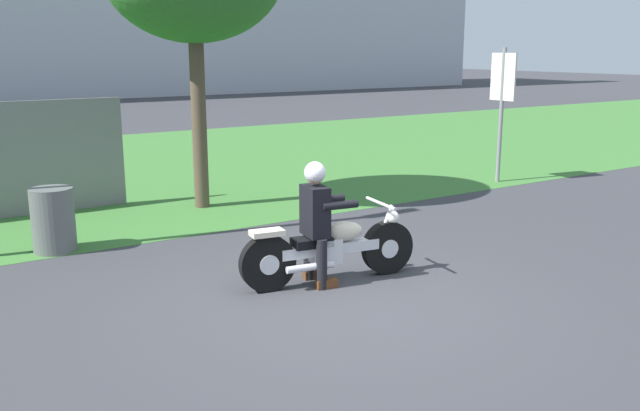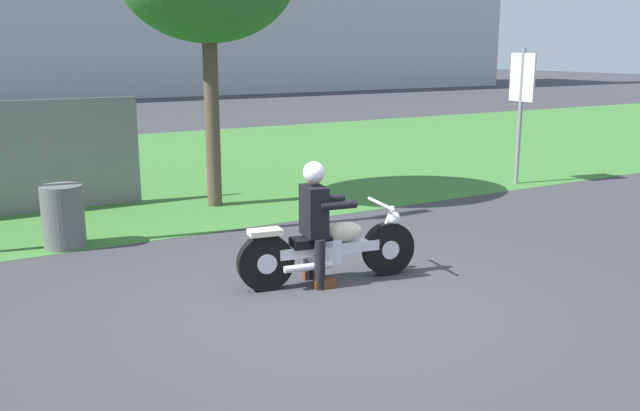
# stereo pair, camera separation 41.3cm
# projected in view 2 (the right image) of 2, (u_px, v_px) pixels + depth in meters

# --- Properties ---
(ground) EXTENTS (120.00, 120.00, 0.00)m
(ground) POSITION_uv_depth(u_px,v_px,m) (337.00, 304.00, 7.14)
(ground) COLOR #38383D
(grass_verge) EXTENTS (60.00, 12.00, 0.01)m
(grass_verge) POSITION_uv_depth(u_px,v_px,m) (114.00, 170.00, 14.99)
(grass_verge) COLOR #3D7533
(grass_verge) RESTS_ON ground
(motorcycle_lead) EXTENTS (2.11, 0.68, 0.87)m
(motorcycle_lead) POSITION_uv_depth(u_px,v_px,m) (330.00, 249.00, 7.73)
(motorcycle_lead) COLOR black
(motorcycle_lead) RESTS_ON ground
(rider_lead) EXTENTS (0.60, 0.52, 1.39)m
(rider_lead) POSITION_uv_depth(u_px,v_px,m) (315.00, 214.00, 7.58)
(rider_lead) COLOR black
(rider_lead) RESTS_ON ground
(trash_can) EXTENTS (0.55, 0.55, 0.84)m
(trash_can) POSITION_uv_depth(u_px,v_px,m) (63.00, 217.00, 9.08)
(trash_can) COLOR #595E5B
(trash_can) RESTS_ON ground
(sign_banner) EXTENTS (0.08, 0.60, 2.60)m
(sign_banner) POSITION_uv_depth(u_px,v_px,m) (521.00, 95.00, 13.09)
(sign_banner) COLOR gray
(sign_banner) RESTS_ON ground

